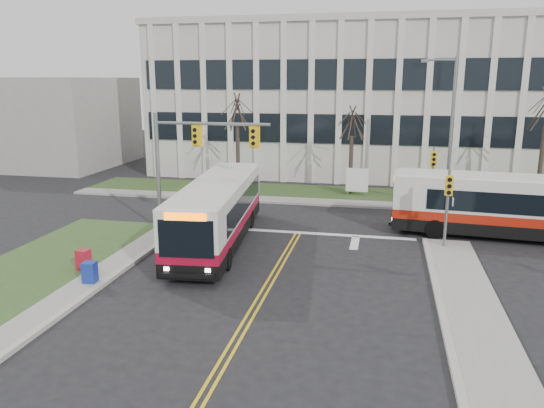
{
  "coord_description": "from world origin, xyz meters",
  "views": [
    {
      "loc": [
        4.2,
        -18.25,
        7.88
      ],
      "look_at": [
        -0.97,
        6.06,
        2.0
      ],
      "focal_mm": 35.0,
      "sensor_mm": 36.0,
      "label": 1
    }
  ],
  "objects_px": {
    "bus_main": "(218,213)",
    "newspaper_box_red": "(84,261)",
    "newspaper_box_blue": "(90,274)",
    "streetlight": "(449,124)",
    "bus_cross": "(513,208)",
    "directory_sign": "(357,180)"
  },
  "relations": [
    {
      "from": "newspaper_box_blue",
      "to": "newspaper_box_red",
      "type": "xyz_separation_m",
      "value": [
        -1.07,
        1.33,
        0.0
      ]
    },
    {
      "from": "bus_cross",
      "to": "newspaper_box_red",
      "type": "xyz_separation_m",
      "value": [
        -18.54,
        -8.87,
        -1.08
      ]
    },
    {
      "from": "directory_sign",
      "to": "bus_main",
      "type": "distance_m",
      "value": 13.36
    },
    {
      "from": "bus_main",
      "to": "newspaper_box_red",
      "type": "bearing_deg",
      "value": -136.65
    },
    {
      "from": "directory_sign",
      "to": "newspaper_box_red",
      "type": "distance_m",
      "value": 19.81
    },
    {
      "from": "bus_main",
      "to": "newspaper_box_blue",
      "type": "height_order",
      "value": "bus_main"
    },
    {
      "from": "bus_main",
      "to": "bus_cross",
      "type": "height_order",
      "value": "bus_cross"
    },
    {
      "from": "bus_cross",
      "to": "newspaper_box_red",
      "type": "relative_size",
      "value": 12.26
    },
    {
      "from": "directory_sign",
      "to": "streetlight",
      "type": "bearing_deg",
      "value": -13.23
    },
    {
      "from": "bus_main",
      "to": "directory_sign",
      "type": "bearing_deg",
      "value": 57.44
    },
    {
      "from": "streetlight",
      "to": "newspaper_box_blue",
      "type": "height_order",
      "value": "streetlight"
    },
    {
      "from": "bus_main",
      "to": "newspaper_box_blue",
      "type": "xyz_separation_m",
      "value": [
        -3.25,
        -6.29,
        -1.06
      ]
    },
    {
      "from": "streetlight",
      "to": "newspaper_box_red",
      "type": "bearing_deg",
      "value": -135.6
    },
    {
      "from": "bus_cross",
      "to": "bus_main",
      "type": "bearing_deg",
      "value": -69.51
    },
    {
      "from": "newspaper_box_blue",
      "to": "bus_main",
      "type": "bearing_deg",
      "value": 57.34
    },
    {
      "from": "directory_sign",
      "to": "bus_main",
      "type": "relative_size",
      "value": 0.17
    },
    {
      "from": "streetlight",
      "to": "bus_main",
      "type": "xyz_separation_m",
      "value": [
        -11.58,
        -10.61,
        -3.66
      ]
    },
    {
      "from": "bus_main",
      "to": "newspaper_box_red",
      "type": "height_order",
      "value": "bus_main"
    },
    {
      "from": "streetlight",
      "to": "newspaper_box_blue",
      "type": "bearing_deg",
      "value": -131.28
    },
    {
      "from": "bus_main",
      "to": "bus_cross",
      "type": "distance_m",
      "value": 14.75
    },
    {
      "from": "directory_sign",
      "to": "bus_cross",
      "type": "bearing_deg",
      "value": -44.39
    },
    {
      "from": "bus_main",
      "to": "newspaper_box_red",
      "type": "relative_size",
      "value": 12.1
    }
  ]
}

